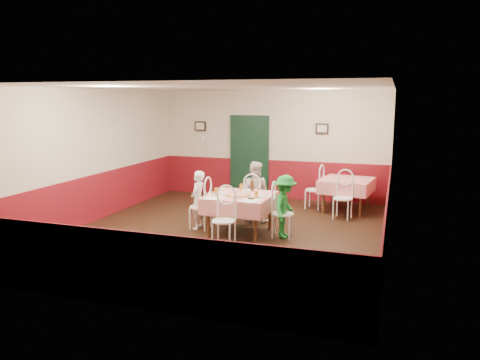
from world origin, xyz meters
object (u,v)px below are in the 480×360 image
(chair_second_b, at_px, (343,198))
(wallet, at_px, (251,198))
(glass_a, at_px, (216,192))
(chair_left, at_px, (200,207))
(diner_left, at_px, (198,200))
(chair_right, at_px, (282,214))
(diner_right, at_px, (285,207))
(main_table, at_px, (240,214))
(glass_b, at_px, (256,195))
(chair_far, at_px, (254,201))
(pizza, at_px, (238,195))
(second_table, at_px, (346,195))
(glass_c, at_px, (241,187))
(chair_second_a, at_px, (314,190))
(beer_bottle, at_px, (252,186))
(chair_near, at_px, (224,221))
(diner_far, at_px, (255,192))

(chair_second_b, distance_m, wallet, 2.53)
(wallet, bearing_deg, glass_a, 176.62)
(chair_left, bearing_deg, diner_left, -91.07)
(wallet, bearing_deg, chair_right, 29.26)
(diner_right, bearing_deg, chair_left, 89.48)
(diner_left, bearing_deg, main_table, 85.85)
(chair_left, bearing_deg, glass_b, 80.10)
(chair_far, bearing_deg, pizza, 83.30)
(second_table, relative_size, diner_left, 0.95)
(main_table, relative_size, chair_far, 1.36)
(chair_far, relative_size, glass_c, 6.65)
(chair_second_a, bearing_deg, chair_right, 4.09)
(beer_bottle, bearing_deg, chair_left, -159.19)
(chair_right, relative_size, chair_near, 1.00)
(chair_far, bearing_deg, main_table, 84.07)
(glass_a, bearing_deg, chair_far, 69.20)
(second_table, bearing_deg, wallet, -117.61)
(chair_near, xyz_separation_m, diner_far, (0.05, 1.75, 0.20))
(second_table, relative_size, glass_a, 7.25)
(chair_second_a, xyz_separation_m, chair_second_b, (0.75, -0.75, 0.00))
(chair_left, bearing_deg, second_table, 133.66)
(chair_right, height_order, chair_second_a, same)
(second_table, height_order, glass_c, glass_c)
(chair_second_a, bearing_deg, chair_second_b, 53.12)
(chair_left, bearing_deg, beer_bottle, 111.23)
(glass_a, distance_m, diner_left, 0.62)
(second_table, distance_m, diner_right, 2.67)
(main_table, height_order, chair_left, chair_left)
(diner_far, distance_m, diner_right, 1.27)
(main_table, relative_size, diner_left, 1.04)
(chair_second_a, xyz_separation_m, glass_a, (-1.42, -2.73, 0.39))
(glass_a, relative_size, diner_right, 0.13)
(chair_left, height_order, wallet, chair_left)
(pizza, relative_size, wallet, 4.15)
(chair_right, distance_m, glass_a, 1.32)
(glass_c, xyz_separation_m, wallet, (0.42, -0.72, -0.06))
(chair_right, relative_size, chair_far, 1.00)
(second_table, bearing_deg, chair_second_b, -90.00)
(wallet, xyz_separation_m, diner_left, (-1.21, 0.33, -0.18))
(glass_a, height_order, glass_b, glass_a)
(chair_second_a, bearing_deg, glass_a, -19.32)
(wallet, height_order, diner_far, diner_far)
(chair_second_a, distance_m, beer_bottle, 2.32)
(chair_far, height_order, pizza, chair_far)
(wallet, bearing_deg, chair_left, 165.86)
(chair_second_a, height_order, beer_bottle, beer_bottle)
(chair_near, distance_m, glass_c, 1.33)
(chair_second_a, height_order, glass_c, chair_second_a)
(glass_b, height_order, diner_left, diner_left)
(chair_second_a, relative_size, glass_b, 6.83)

